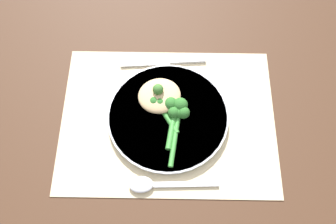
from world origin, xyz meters
TOP-DOWN VIEW (x-y plane):
  - ground_plane at (0.00, 0.00)m, footprint 3.00×3.00m
  - placemat at (0.00, 0.00)m, footprint 0.45×0.34m
  - plate at (0.00, 0.00)m, footprint 0.25×0.25m
  - chicken_fillet at (-0.02, 0.04)m, footprint 0.11×0.11m
  - pesto_dollop_primary at (-0.02, 0.04)m, footprint 0.02×0.02m
  - broccoli_stalk_left at (-0.02, 0.02)m, footprint 0.07×0.09m
  - broccoli_stalk_front at (0.01, 0.01)m, footprint 0.05×0.11m
  - broccoli_stalk_right at (0.02, -0.01)m, footprint 0.05×0.13m
  - knife at (-0.01, 0.14)m, footprint 0.20×0.03m
  - spoon at (-0.03, -0.15)m, footprint 0.18×0.04m

SIDE VIEW (x-z plane):
  - ground_plane at x=0.00m, z-range 0.00..0.00m
  - placemat at x=0.00m, z-range 0.00..0.00m
  - knife at x=-0.01m, z-range 0.00..0.01m
  - spoon at x=-0.03m, z-range 0.00..0.02m
  - plate at x=0.00m, z-range 0.01..0.02m
  - broccoli_stalk_right at x=0.02m, z-range 0.02..0.04m
  - broccoli_stalk_left at x=-0.02m, z-range 0.02..0.04m
  - chicken_fillet at x=-0.02m, z-range 0.02..0.04m
  - broccoli_stalk_front at x=0.01m, z-range 0.02..0.05m
  - pesto_dollop_primary at x=-0.02m, z-range 0.04..0.06m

